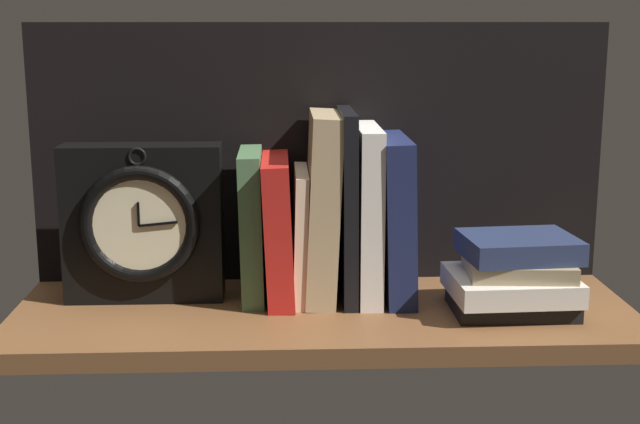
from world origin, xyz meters
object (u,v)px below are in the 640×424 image
Objects in this scene: book_white_catcher at (367,212)px; book_navy_bierce at (395,217)px; book_green_romantic at (252,225)px; book_black_skeptic at (347,205)px; framed_clock at (143,223)px; book_stack_side at (514,276)px; book_cream_twain at (300,234)px; book_tan_shortstories at (323,206)px; book_red_requiem at (278,228)px.

book_white_catcher reaches higher than book_navy_bierce.
book_black_skeptic reaches higher than book_green_romantic.
book_black_skeptic reaches higher than framed_clock.
book_navy_bierce is 17.46cm from book_stack_side.
book_green_romantic is 6.49cm from book_cream_twain.
book_cream_twain is 9.46cm from book_white_catcher.
book_green_romantic is at bearing 167.21° from book_stack_side.
book_tan_shortstories reaches higher than framed_clock.
book_black_skeptic reaches higher than book_navy_bierce.
book_white_catcher is (11.90, -0.00, 2.06)cm from book_red_requiem.
book_green_romantic is 14.36cm from framed_clock.
book_red_requiem is (3.48, 0.00, -0.48)cm from book_green_romantic.
book_cream_twain is at bearing 164.35° from book_stack_side.
book_navy_bierce reaches higher than book_stack_side.
book_navy_bierce is (3.68, 0.00, -0.72)cm from book_white_catcher.
book_navy_bierce is (19.06, 0.00, 0.87)cm from book_green_romantic.
book_red_requiem is at bearing 180.00° from book_tan_shortstories.
book_stack_side is at bearing -17.55° from book_tan_shortstories.
book_green_romantic is 0.95× the size of framed_clock.
book_tan_shortstories is at bearing 0.00° from book_cream_twain.
book_tan_shortstories is at bearing 162.45° from book_stack_side.
book_red_requiem is 1.16× the size of book_stack_side.
book_red_requiem is 0.76× the size of book_tan_shortstories.
book_red_requiem is 0.88× the size of book_navy_bierce.
book_navy_bierce reaches higher than book_cream_twain.
book_tan_shortstories is 0.98× the size of book_black_skeptic.
book_white_catcher is 3.75cm from book_navy_bierce.
book_navy_bierce is at bearing 0.00° from book_tan_shortstories.
book_tan_shortstories is at bearing 180.00° from book_white_catcher.
book_stack_side is (47.89, -6.98, -5.76)cm from framed_clock.
book_black_skeptic is at bearing 180.00° from book_white_catcher.
book_tan_shortstories is (5.99, 0.00, 2.93)cm from book_red_requiem.
book_navy_bierce is at bearing 152.28° from book_stack_side.
book_tan_shortstories is at bearing 1.53° from framed_clock.
framed_clock reaches higher than book_red_requiem.
book_cream_twain is at bearing 180.00° from book_tan_shortstories.
framed_clock is (-33.39, -0.64, -0.29)cm from book_navy_bierce.
book_tan_shortstories is 1.15× the size of book_navy_bierce.
book_red_requiem reaches higher than book_stack_side.
book_cream_twain is 0.83× the size of framed_clock.
book_white_catcher is 29.74cm from framed_clock.
book_navy_bierce is at bearing -0.00° from book_black_skeptic.
book_red_requiem is 31.38cm from book_stack_side.
book_green_romantic is at bearing 180.00° from book_red_requiem.
book_tan_shortstories is 1.52× the size of book_stack_side.
book_black_skeptic is at bearing 1.35° from framed_clock.
book_white_catcher is at bearing -0.00° from book_tan_shortstories.
book_black_skeptic is at bearing 0.00° from book_green_romantic.
book_navy_bierce reaches higher than book_green_romantic.
book_white_catcher is (9.01, -0.00, 2.86)cm from book_cream_twain.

